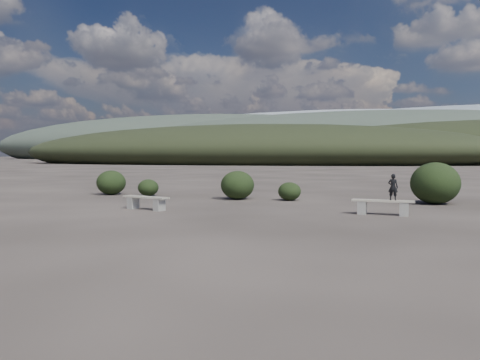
% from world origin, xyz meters
% --- Properties ---
extents(ground, '(1200.00, 1200.00, 0.00)m').
position_xyz_m(ground, '(0.00, 0.00, 0.00)').
color(ground, black).
rests_on(ground, ground).
extents(bench_left, '(1.87, 0.89, 0.46)m').
position_xyz_m(bench_left, '(-4.06, 4.04, 0.28)').
color(bench_left, slate).
rests_on(bench_left, ground).
extents(bench_right, '(1.91, 0.53, 0.47)m').
position_xyz_m(bench_right, '(3.72, 4.80, 0.29)').
color(bench_right, slate).
rests_on(bench_right, ground).
extents(seated_person, '(0.34, 0.26, 0.82)m').
position_xyz_m(seated_person, '(4.02, 4.78, 0.88)').
color(seated_person, black).
rests_on(seated_person, bench_right).
extents(shrub_a, '(0.94, 0.94, 0.77)m').
position_xyz_m(shrub_a, '(-6.53, 8.99, 0.38)').
color(shrub_a, black).
rests_on(shrub_a, ground).
extents(shrub_b, '(1.42, 1.42, 1.21)m').
position_xyz_m(shrub_b, '(-2.12, 8.55, 0.61)').
color(shrub_b, black).
rests_on(shrub_b, ground).
extents(shrub_c, '(0.95, 0.95, 0.76)m').
position_xyz_m(shrub_c, '(0.09, 8.67, 0.38)').
color(shrub_c, black).
rests_on(shrub_c, ground).
extents(shrub_d, '(1.83, 1.83, 1.60)m').
position_xyz_m(shrub_d, '(5.69, 8.84, 0.80)').
color(shrub_d, black).
rests_on(shrub_d, ground).
extents(shrub_f, '(1.36, 1.36, 1.15)m').
position_xyz_m(shrub_f, '(-8.55, 9.16, 0.58)').
color(shrub_f, black).
rests_on(shrub_f, ground).
extents(mountain_ridges, '(500.00, 400.00, 56.00)m').
position_xyz_m(mountain_ridges, '(-7.48, 339.06, 10.84)').
color(mountain_ridges, black).
rests_on(mountain_ridges, ground).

